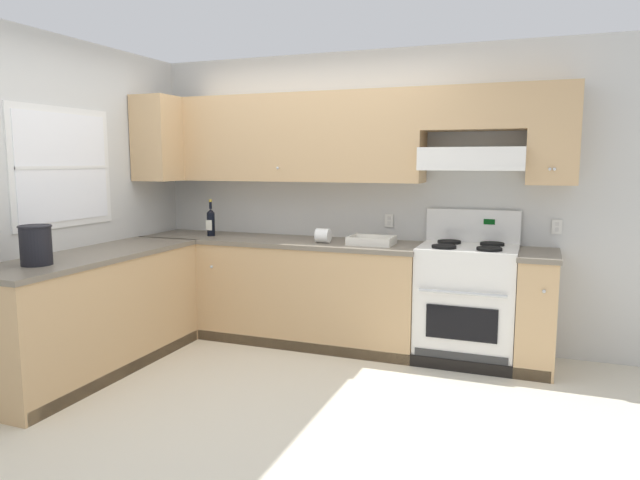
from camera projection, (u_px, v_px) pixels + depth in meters
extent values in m
plane|color=beige|center=(240.00, 393.00, 4.01)|extent=(7.04, 7.04, 0.00)
cube|color=silver|center=(369.00, 197.00, 5.18)|extent=(4.68, 0.12, 2.55)
cube|color=tan|center=(286.00, 138.00, 5.14)|extent=(2.46, 0.34, 0.76)
cube|color=tan|center=(554.00, 134.00, 4.36)|extent=(0.37, 0.34, 0.76)
cube|color=tan|center=(475.00, 108.00, 4.54)|extent=(0.80, 0.34, 0.34)
cube|color=white|center=(473.00, 158.00, 4.55)|extent=(0.80, 0.46, 0.17)
cube|color=white|center=(469.00, 168.00, 4.36)|extent=(0.80, 0.03, 0.04)
sphere|color=silver|center=(278.00, 168.00, 5.00)|extent=(0.02, 0.02, 0.02)
sphere|color=silver|center=(554.00, 169.00, 4.22)|extent=(0.02, 0.02, 0.02)
sphere|color=silver|center=(550.00, 169.00, 4.23)|extent=(0.02, 0.02, 0.02)
cube|color=silver|center=(389.00, 221.00, 5.07)|extent=(0.08, 0.01, 0.12)
cube|color=silver|center=(389.00, 218.00, 5.06)|extent=(0.03, 0.00, 0.03)
cube|color=silver|center=(389.00, 223.00, 5.07)|extent=(0.03, 0.00, 0.03)
cube|color=silver|center=(557.00, 227.00, 4.59)|extent=(0.08, 0.01, 0.12)
cube|color=silver|center=(557.00, 224.00, 4.58)|extent=(0.03, 0.00, 0.03)
cube|color=silver|center=(557.00, 230.00, 4.59)|extent=(0.03, 0.00, 0.03)
cube|color=silver|center=(59.00, 203.00, 4.50)|extent=(0.12, 4.00, 2.55)
cube|color=white|center=(62.00, 167.00, 4.44)|extent=(0.04, 1.00, 0.92)
cube|color=white|center=(64.00, 167.00, 4.43)|extent=(0.01, 0.90, 0.82)
cube|color=white|center=(64.00, 167.00, 4.43)|extent=(0.01, 0.90, 0.02)
cube|color=tan|center=(167.00, 139.00, 5.37)|extent=(0.34, 0.64, 0.76)
cube|color=tan|center=(279.00, 291.00, 5.20)|extent=(2.53, 0.61, 0.87)
cube|color=#756B5B|center=(279.00, 241.00, 5.14)|extent=(2.55, 0.63, 0.04)
cube|color=tan|center=(536.00, 313.00, 4.44)|extent=(0.28, 0.61, 0.87)
cube|color=#756B5B|center=(539.00, 255.00, 4.38)|extent=(0.31, 0.63, 0.04)
cube|color=black|center=(323.00, 349.00, 4.82)|extent=(3.54, 0.06, 0.09)
sphere|color=silver|center=(211.00, 267.00, 5.05)|extent=(0.03, 0.03, 0.03)
sphere|color=silver|center=(544.00, 291.00, 4.10)|extent=(0.03, 0.03, 0.03)
cube|color=tan|center=(93.00, 315.00, 4.39)|extent=(0.61, 1.89, 0.87)
cube|color=#756B5B|center=(90.00, 256.00, 4.33)|extent=(0.63, 1.91, 0.04)
cube|color=black|center=(125.00, 369.00, 4.34)|extent=(0.06, 1.85, 0.09)
cube|color=white|center=(466.00, 305.00, 4.63)|extent=(0.76, 0.58, 0.91)
cube|color=black|center=(461.00, 323.00, 4.36)|extent=(0.53, 0.01, 0.26)
cylinder|color=silver|center=(462.00, 293.00, 4.31)|extent=(0.65, 0.02, 0.02)
cube|color=#333333|center=(460.00, 360.00, 4.40)|extent=(0.70, 0.01, 0.11)
cube|color=white|center=(468.00, 248.00, 4.56)|extent=(0.76, 0.58, 0.02)
cube|color=white|center=(473.00, 227.00, 4.80)|extent=(0.76, 0.04, 0.29)
cube|color=#053F0C|center=(489.00, 222.00, 4.73)|extent=(0.09, 0.01, 0.04)
cylinder|color=black|center=(444.00, 247.00, 4.49)|extent=(0.19, 0.19, 0.02)
cylinder|color=black|center=(444.00, 247.00, 4.49)|extent=(0.07, 0.07, 0.01)
cylinder|color=black|center=(489.00, 249.00, 4.37)|extent=(0.19, 0.19, 0.02)
cylinder|color=black|center=(489.00, 250.00, 4.37)|extent=(0.07, 0.07, 0.01)
cylinder|color=black|center=(449.00, 242.00, 4.75)|extent=(0.19, 0.19, 0.02)
cylinder|color=black|center=(449.00, 243.00, 4.75)|extent=(0.07, 0.07, 0.01)
cylinder|color=black|center=(492.00, 244.00, 4.63)|extent=(0.19, 0.19, 0.02)
cylinder|color=black|center=(492.00, 245.00, 4.63)|extent=(0.07, 0.07, 0.01)
cylinder|color=white|center=(447.00, 229.00, 4.86)|extent=(0.04, 0.02, 0.04)
cylinder|color=white|center=(464.00, 230.00, 4.81)|extent=(0.04, 0.02, 0.04)
cylinder|color=white|center=(481.00, 231.00, 4.76)|extent=(0.04, 0.02, 0.04)
cylinder|color=white|center=(499.00, 231.00, 4.71)|extent=(0.04, 0.02, 0.04)
cylinder|color=black|center=(211.00, 224.00, 5.35)|extent=(0.07, 0.07, 0.21)
cone|color=black|center=(211.00, 211.00, 5.33)|extent=(0.07, 0.07, 0.04)
cylinder|color=black|center=(210.00, 204.00, 5.32)|extent=(0.03, 0.03, 0.09)
cylinder|color=gold|center=(210.00, 201.00, 5.32)|extent=(0.03, 0.03, 0.02)
cube|color=silver|center=(209.00, 225.00, 5.31)|extent=(0.06, 0.00, 0.09)
cube|color=white|center=(372.00, 243.00, 4.80)|extent=(0.30, 0.22, 0.02)
cube|color=white|center=(367.00, 242.00, 4.68)|extent=(0.37, 0.01, 0.07)
cube|color=white|center=(376.00, 238.00, 4.92)|extent=(0.37, 0.01, 0.07)
cube|color=white|center=(351.00, 239.00, 4.86)|extent=(0.01, 0.24, 0.07)
cube|color=white|center=(393.00, 241.00, 4.74)|extent=(0.01, 0.24, 0.07)
cylinder|color=black|center=(36.00, 245.00, 3.84)|extent=(0.20, 0.20, 0.26)
torus|color=black|center=(35.00, 226.00, 3.82)|extent=(0.21, 0.21, 0.01)
cylinder|color=white|center=(323.00, 236.00, 4.89)|extent=(0.11, 0.12, 0.12)
cylinder|color=#9E7A51|center=(317.00, 235.00, 4.92)|extent=(0.01, 0.04, 0.04)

